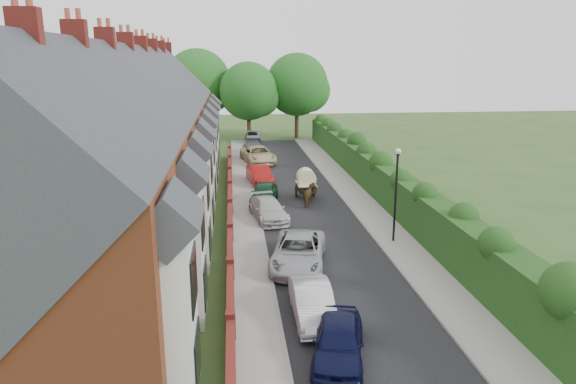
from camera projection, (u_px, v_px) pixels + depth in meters
name	position (u px, v px, depth m)	size (l,w,h in m)	color
ground	(348.00, 276.00, 23.50)	(140.00, 140.00, 0.00)	#2D4C1E
road	(304.00, 208.00, 34.02)	(6.00, 58.00, 0.02)	black
pavement_hedge_side	(364.00, 206.00, 34.45)	(2.20, 58.00, 0.12)	gray
pavement_house_side	(245.00, 209.00, 33.60)	(1.70, 58.00, 0.12)	gray
kerb_hedge_side	(349.00, 206.00, 34.33)	(0.18, 58.00, 0.13)	gray
kerb_house_side	(258.00, 209.00, 33.68)	(0.18, 58.00, 0.13)	gray
hedge	(391.00, 183.00, 34.25)	(2.10, 58.00, 2.85)	#123A13
terrace_row	(136.00, 147.00, 30.80)	(9.05, 40.50, 11.50)	brown
garden_wall_row	(230.00, 208.00, 32.43)	(0.35, 40.35, 1.10)	maroon
lamppost	(396.00, 183.00, 26.88)	(0.32, 0.32, 5.16)	black
tree_far_left	(251.00, 93.00, 60.30)	(7.14, 6.80, 9.29)	#332316
tree_far_right	(300.00, 86.00, 62.72)	(7.98, 7.60, 10.31)	#332316
tree_far_back	(201.00, 84.00, 62.32)	(8.40, 8.00, 10.82)	#332316
car_navy	(338.00, 341.00, 16.81)	(1.63, 4.06, 1.38)	black
car_silver_a	(312.00, 302.00, 19.50)	(1.43, 4.10, 1.35)	silver
car_silver_b	(298.00, 252.00, 24.44)	(2.43, 5.27, 1.46)	#A9AAB0
car_white	(268.00, 210.00, 31.48)	(1.82, 4.47, 1.30)	silver
car_green	(264.00, 193.00, 35.19)	(1.65, 4.10, 1.40)	#113A22
car_red	(260.00, 175.00, 40.49)	(1.54, 4.41, 1.45)	maroon
car_beige	(258.00, 155.00, 48.56)	(2.60, 5.65, 1.57)	beige
car_grey	(253.00, 149.00, 51.99)	(2.12, 5.21, 1.51)	#4C4F53
car_black	(253.00, 137.00, 60.15)	(1.64, 4.08, 1.39)	black
horse	(310.00, 195.00, 34.44)	(0.79, 1.74, 1.47)	#533C1E
horse_cart	(306.00, 182.00, 36.12)	(1.35, 2.99, 2.16)	black
car_extra_far	(254.00, 136.00, 60.47)	(1.46, 4.20, 1.38)	slate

